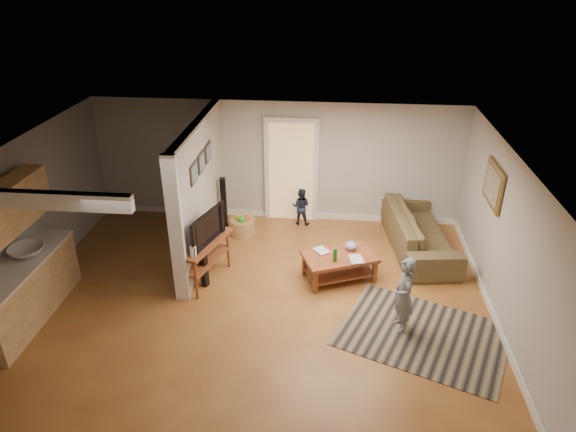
% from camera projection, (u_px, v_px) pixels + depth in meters
% --- Properties ---
extents(ground, '(7.50, 7.50, 0.00)m').
position_uv_depth(ground, '(257.00, 299.00, 8.40)').
color(ground, brown).
rests_on(ground, ground).
extents(room_shell, '(7.54, 6.02, 2.52)m').
position_uv_depth(room_shell, '(193.00, 205.00, 8.21)').
color(room_shell, '#A5A29E').
rests_on(room_shell, ground).
extents(area_rug, '(2.81, 2.47, 0.01)m').
position_uv_depth(area_rug, '(423.00, 334.00, 7.60)').
color(area_rug, black).
rests_on(area_rug, ground).
extents(sofa, '(1.30, 2.63, 0.74)m').
position_uv_depth(sofa, '(417.00, 247.00, 9.87)').
color(sofa, '#443822').
rests_on(sofa, ground).
extents(coffee_table, '(1.39, 1.11, 0.72)m').
position_uv_depth(coffee_table, '(340.00, 260.00, 8.77)').
color(coffee_table, '#623017').
rests_on(coffee_table, ground).
extents(tv_console, '(0.81, 1.30, 1.05)m').
position_uv_depth(tv_console, '(204.00, 245.00, 8.56)').
color(tv_console, '#623017').
rests_on(tv_console, ground).
extents(speaker_left, '(0.13, 0.13, 1.03)m').
position_uv_depth(speaker_left, '(203.00, 260.00, 8.51)').
color(speaker_left, black).
rests_on(speaker_left, ground).
extents(speaker_right, '(0.12, 0.12, 1.13)m').
position_uv_depth(speaker_right, '(224.00, 204.00, 10.27)').
color(speaker_right, black).
rests_on(speaker_right, ground).
extents(toy_basket, '(0.50, 0.50, 0.45)m').
position_uv_depth(toy_basket, '(243.00, 226.00, 10.25)').
color(toy_basket, olive).
rests_on(toy_basket, ground).
extents(child, '(0.36, 0.48, 1.21)m').
position_uv_depth(child, '(400.00, 328.00, 7.74)').
color(child, slate).
rests_on(child, ground).
extents(toddler, '(0.42, 0.35, 0.79)m').
position_uv_depth(toddler, '(301.00, 223.00, 10.75)').
color(toddler, '#1C243A').
rests_on(toddler, ground).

